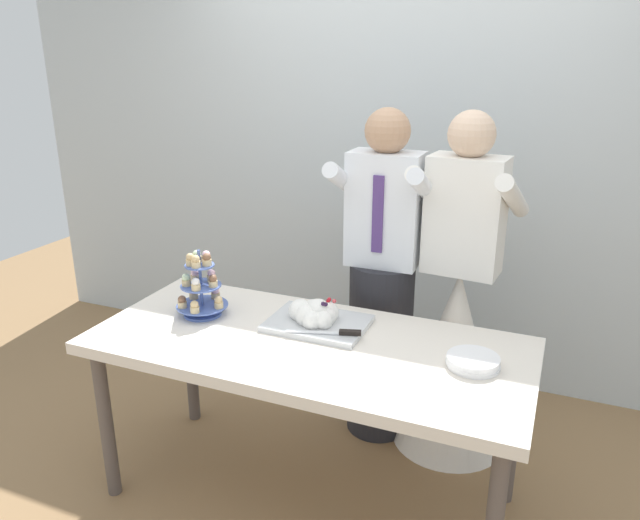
{
  "coord_description": "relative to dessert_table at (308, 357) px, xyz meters",
  "views": [
    {
      "loc": [
        0.91,
        -2.03,
        1.9
      ],
      "look_at": [
        -0.01,
        0.15,
        1.07
      ],
      "focal_mm": 33.87,
      "sensor_mm": 36.0,
      "label": 1
    }
  ],
  "objects": [
    {
      "name": "plate_stack",
      "position": [
        0.66,
        0.04,
        0.1
      ],
      "size": [
        0.2,
        0.2,
        0.04
      ],
      "color": "white",
      "rests_on": "dessert_table"
    },
    {
      "name": "cupcake_stand",
      "position": [
        -0.54,
        0.05,
        0.2
      ],
      "size": [
        0.23,
        0.23,
        0.31
      ],
      "color": "#4C66B2",
      "rests_on": "dessert_table"
    },
    {
      "name": "person_bride",
      "position": [
        0.49,
        0.66,
        -0.12
      ],
      "size": [
        0.56,
        0.56,
        1.66
      ],
      "color": "white",
      "rests_on": "ground_plane"
    },
    {
      "name": "person_groom",
      "position": [
        0.12,
        0.63,
        0.05
      ],
      "size": [
        0.46,
        0.49,
        1.66
      ],
      "color": "#232328",
      "rests_on": "ground_plane"
    },
    {
      "name": "rear_wall",
      "position": [
        0.0,
        1.38,
        0.75
      ],
      "size": [
        5.2,
        0.1,
        2.9
      ],
      "primitive_type": "cube",
      "color": "silver",
      "rests_on": "ground_plane"
    },
    {
      "name": "ground_plane",
      "position": [
        0.0,
        0.0,
        -0.7
      ],
      "size": [
        8.0,
        8.0,
        0.0
      ],
      "primitive_type": "plane",
      "color": "olive"
    },
    {
      "name": "main_cake_tray",
      "position": [
        -0.02,
        0.14,
        0.12
      ],
      "size": [
        0.43,
        0.31,
        0.13
      ],
      "color": "silver",
      "rests_on": "dessert_table"
    },
    {
      "name": "dessert_table",
      "position": [
        0.0,
        0.0,
        0.0
      ],
      "size": [
        1.8,
        0.8,
        0.78
      ],
      "color": "silver",
      "rests_on": "ground_plane"
    }
  ]
}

